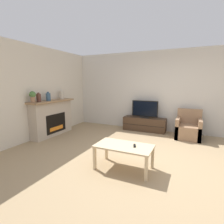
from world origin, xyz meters
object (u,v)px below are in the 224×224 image
mantel_vase_left (39,98)px  remote (134,146)px  armchair (188,129)px  mantel_vase_right (62,95)px  mantel_vase_centre_left (48,97)px  fireplace (52,118)px  tv (145,110)px  potted_plant (33,96)px  tv_stand (144,124)px  coffee_table (124,148)px

mantel_vase_left → remote: mantel_vase_left is taller
remote → armchair: bearing=53.8°
mantel_vase_right → armchair: 4.13m
mantel_vase_centre_left → armchair: (3.89, 1.63, -0.95)m
fireplace → tv: fireplace is taller
fireplace → armchair: size_ratio=1.89×
mantel_vase_right → tv: size_ratio=0.34×
fireplace → remote: 3.22m
fireplace → potted_plant: (0.02, -0.68, 0.72)m
fireplace → potted_plant: 0.99m
potted_plant → tv_stand: 3.62m
potted_plant → coffee_table: potted_plant is taller
mantel_vase_right → mantel_vase_left: bearing=-90.0°
coffee_table → tv_stand: bearing=96.8°
mantel_vase_centre_left → tv_stand: 3.25m
tv → tv_stand: bearing=90.0°
tv → coffee_table: size_ratio=0.82×
fireplace → coffee_table: (2.84, -1.11, -0.15)m
mantel_vase_left → mantel_vase_right: size_ratio=0.88×
mantel_vase_centre_left → mantel_vase_right: bearing=90.0°
mantel_vase_centre_left → potted_plant: potted_plant is taller
armchair → coffee_table: armchair is taller
fireplace → tv_stand: 3.06m
fireplace → mantel_vase_left: bearing=-88.0°
mantel_vase_right → tv: bearing=26.6°
mantel_vase_centre_left → coffee_table: (2.83, -0.99, -0.82)m
fireplace → tv_stand: size_ratio=1.11×
fireplace → tv: size_ratio=1.81×
mantel_vase_centre_left → potted_plant: (-0.00, -0.56, 0.05)m
fireplace → potted_plant: potted_plant is taller
mantel_vase_right → coffee_table: 3.35m
potted_plant → tv_stand: (2.49, 2.40, -1.05)m
remote → coffee_table: bearing=175.4°
mantel_vase_left → mantel_vase_centre_left: mantel_vase_centre_left is taller
mantel_vase_left → armchair: 4.47m
mantel_vase_centre_left → mantel_vase_right: 0.60m
tv_stand → potted_plant: bearing=-136.0°
mantel_vase_right → tv: 2.83m
remote → fireplace: bearing=143.1°
potted_plant → tv: potted_plant is taller
mantel_vase_centre_left → mantel_vase_right: size_ratio=0.90×
potted_plant → armchair: 4.57m
mantel_vase_left → mantel_vase_right: bearing=90.0°
fireplace → mantel_vase_centre_left: bearing=-82.0°
potted_plant → tv: (2.49, 2.40, -0.55)m
fireplace → tv_stand: fireplace is taller
mantel_vase_left → tv: 3.36m
mantel_vase_centre_left → potted_plant: 0.56m
fireplace → tv: (2.50, 1.72, 0.17)m
tv_stand → coffee_table: 2.86m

